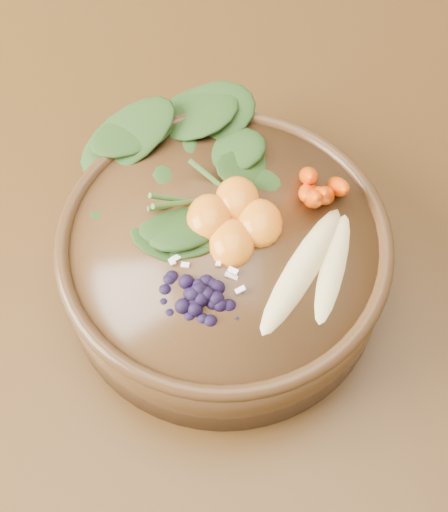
{
  "coord_description": "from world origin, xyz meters",
  "views": [
    {
      "loc": [
        -0.06,
        -0.52,
        1.42
      ],
      "look_at": [
        -0.07,
        -0.15,
        0.8
      ],
      "focal_mm": 50.0,
      "sensor_mm": 36.0,
      "label": 1
    }
  ],
  "objects": [
    {
      "name": "kale_heap",
      "position": [
        -0.09,
        -0.07,
        0.86
      ],
      "size": [
        0.27,
        0.26,
        0.05
      ],
      "primitive_type": null,
      "rotation": [
        0.0,
        0.0,
        -0.4
      ],
      "color": "#244216",
      "rests_on": "stoneware_bowl"
    },
    {
      "name": "stoneware_bowl",
      "position": [
        -0.07,
        -0.15,
        0.79
      ],
      "size": [
        0.43,
        0.43,
        0.09
      ],
      "primitive_type": "cylinder",
      "rotation": [
        0.0,
        0.0,
        -0.4
      ],
      "color": "#462E18",
      "rests_on": "dining_table"
    },
    {
      "name": "coconut_flakes",
      "position": [
        -0.07,
        -0.17,
        0.84
      ],
      "size": [
        0.13,
        0.11,
        0.01
      ],
      "primitive_type": null,
      "rotation": [
        0.0,
        0.0,
        -0.4
      ],
      "color": "white",
      "rests_on": "stoneware_bowl"
    },
    {
      "name": "dining_table",
      "position": [
        0.0,
        0.0,
        0.66
      ],
      "size": [
        1.6,
        0.9,
        0.75
      ],
      "color": "#331C0C",
      "rests_on": "ground"
    },
    {
      "name": "mandarin_cluster",
      "position": [
        -0.06,
        -0.13,
        0.86
      ],
      "size": [
        0.13,
        0.13,
        0.04
      ],
      "primitive_type": null,
      "rotation": [
        0.0,
        0.0,
        -0.4
      ],
      "color": "orange",
      "rests_on": "stoneware_bowl"
    },
    {
      "name": "banana_halves",
      "position": [
        0.02,
        -0.18,
        0.85
      ],
      "size": [
        0.12,
        0.17,
        0.03
      ],
      "rotation": [
        0.0,
        0.0,
        -0.4
      ],
      "color": "#E0CC84",
      "rests_on": "stoneware_bowl"
    },
    {
      "name": "blueberry_pile",
      "position": [
        -0.09,
        -0.21,
        0.86
      ],
      "size": [
        0.18,
        0.16,
        0.04
      ],
      "primitive_type": null,
      "rotation": [
        0.0,
        0.0,
        -0.4
      ],
      "color": "black",
      "rests_on": "stoneware_bowl"
    },
    {
      "name": "carrot_cluster",
      "position": [
        0.02,
        -0.09,
        0.88
      ],
      "size": [
        0.09,
        0.09,
        0.09
      ],
      "primitive_type": null,
      "rotation": [
        0.0,
        0.0,
        -0.4
      ],
      "color": "#FF4700",
      "rests_on": "stoneware_bowl"
    },
    {
      "name": "ground",
      "position": [
        0.0,
        0.0,
        0.0
      ],
      "size": [
        4.0,
        4.0,
        0.0
      ],
      "primitive_type": "plane",
      "color": "#381E0F",
      "rests_on": "ground"
    }
  ]
}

